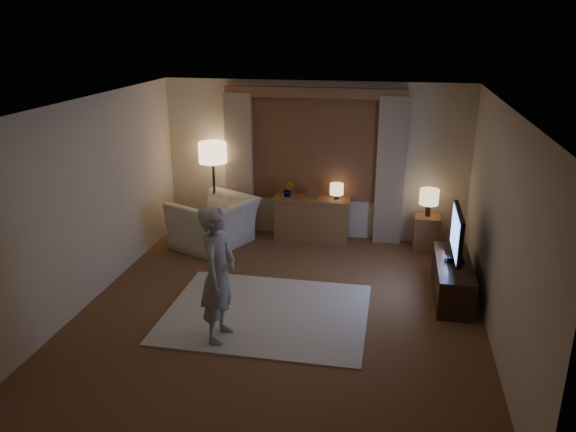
% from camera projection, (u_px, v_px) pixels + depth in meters
% --- Properties ---
extents(room, '(5.04, 5.54, 2.64)m').
position_uv_depth(room, '(289.00, 199.00, 7.15)').
color(room, brown).
rests_on(room, ground).
extents(rug, '(2.50, 2.00, 0.02)m').
position_uv_depth(rug, '(267.00, 313.00, 7.05)').
color(rug, beige).
rests_on(rug, floor).
extents(sideboard, '(1.20, 0.40, 0.70)m').
position_uv_depth(sideboard, '(312.00, 220.00, 9.33)').
color(sideboard, brown).
rests_on(sideboard, floor).
extents(picture_frame, '(0.16, 0.02, 0.20)m').
position_uv_depth(picture_frame, '(312.00, 194.00, 9.18)').
color(picture_frame, brown).
rests_on(picture_frame, sideboard).
extents(plant, '(0.17, 0.13, 0.30)m').
position_uv_depth(plant, '(288.00, 190.00, 9.24)').
color(plant, '#999999').
rests_on(plant, sideboard).
extents(table_lamp_sideboard, '(0.22, 0.22, 0.30)m').
position_uv_depth(table_lamp_sideboard, '(337.00, 190.00, 9.08)').
color(table_lamp_sideboard, black).
rests_on(table_lamp_sideboard, sideboard).
extents(floor_lamp, '(0.46, 0.46, 1.59)m').
position_uv_depth(floor_lamp, '(213.00, 158.00, 9.30)').
color(floor_lamp, black).
rests_on(floor_lamp, floor).
extents(armchair, '(1.45, 1.53, 0.78)m').
position_uv_depth(armchair, '(214.00, 223.00, 9.08)').
color(armchair, '#C1B39F').
rests_on(armchair, floor).
extents(side_table, '(0.40, 0.40, 0.56)m').
position_uv_depth(side_table, '(426.00, 233.00, 8.97)').
color(side_table, brown).
rests_on(side_table, floor).
extents(table_lamp_side, '(0.30, 0.30, 0.44)m').
position_uv_depth(table_lamp_side, '(429.00, 198.00, 8.78)').
color(table_lamp_side, black).
rests_on(table_lamp_side, side_table).
extents(tv_stand, '(0.45, 1.40, 0.50)m').
position_uv_depth(tv_stand, '(452.00, 279.00, 7.42)').
color(tv_stand, black).
rests_on(tv_stand, floor).
extents(tv, '(0.24, 0.97, 0.70)m').
position_uv_depth(tv, '(457.00, 234.00, 7.21)').
color(tv, black).
rests_on(tv, tv_stand).
extents(person, '(0.41, 0.60, 1.59)m').
position_uv_depth(person, '(218.00, 274.00, 6.24)').
color(person, '#A5A199').
rests_on(person, rug).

